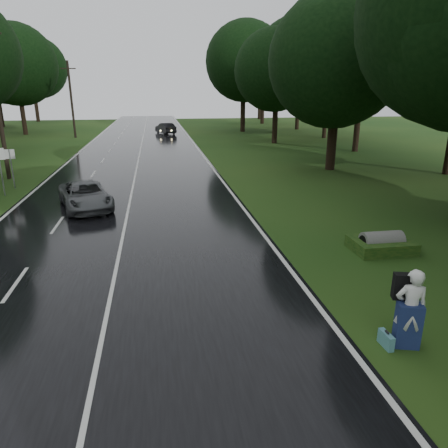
{
  "coord_description": "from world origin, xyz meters",
  "views": [
    {
      "loc": [
        1.53,
        -10.57,
        5.8
      ],
      "look_at": [
        3.88,
        3.7,
        1.1
      ],
      "focal_mm": 33.12,
      "sensor_mm": 36.0,
      "label": 1
    }
  ],
  "objects": [
    {
      "name": "far_car",
      "position": [
        3.01,
        48.2,
        0.77
      ],
      "size": [
        2.9,
        4.67,
        1.45
      ],
      "primitive_type": "imported",
      "rotation": [
        0.0,
        0.0,
        3.48
      ],
      "color": "black",
      "rests_on": "road"
    },
    {
      "name": "road_sign_a",
      "position": [
        -7.2,
        14.35,
        0.0
      ],
      "size": [
        0.65,
        0.1,
        2.72
      ],
      "primitive_type": null,
      "color": "white",
      "rests_on": "ground"
    },
    {
      "name": "suitcase",
      "position": [
        6.68,
        -2.88,
        0.18
      ],
      "size": [
        0.16,
        0.51,
        0.36
      ],
      "primitive_type": "cube",
      "rotation": [
        0.0,
        0.0,
        0.03
      ],
      "color": "teal",
      "rests_on": "ground"
    },
    {
      "name": "tree_right_f",
      "position": [
        14.22,
        49.81,
        0.0
      ],
      "size": [
        10.49,
        10.49,
        16.39
      ],
      "primitive_type": null,
      "color": "black",
      "rests_on": "ground"
    },
    {
      "name": "ground",
      "position": [
        0.0,
        0.0,
        0.0
      ],
      "size": [
        160.0,
        160.0,
        0.0
      ],
      "primitive_type": "plane",
      "color": "#244314",
      "rests_on": "ground"
    },
    {
      "name": "lane_center",
      "position": [
        0.0,
        20.0,
        0.04
      ],
      "size": [
        0.12,
        140.0,
        0.01
      ],
      "primitive_type": "cube",
      "color": "silver",
      "rests_on": "road"
    },
    {
      "name": "utility_pole_mid",
      "position": [
        -8.5,
        19.38,
        0.0
      ],
      "size": [
        1.8,
        0.28,
        10.18
      ],
      "primitive_type": null,
      "color": "black",
      "rests_on": "ground"
    },
    {
      "name": "utility_pole_far",
      "position": [
        -8.5,
        45.29,
        0.0
      ],
      "size": [
        1.8,
        0.28,
        9.21
      ],
      "primitive_type": null,
      "color": "black",
      "rests_on": "ground"
    },
    {
      "name": "tree_left_f",
      "position": [
        -15.89,
        50.45,
        0.0
      ],
      "size": [
        9.66,
        9.66,
        15.09
      ],
      "primitive_type": null,
      "color": "black",
      "rests_on": "ground"
    },
    {
      "name": "hitchhiker",
      "position": [
        7.15,
        -2.9,
        0.92
      ],
      "size": [
        0.83,
        0.78,
        1.98
      ],
      "color": "silver",
      "rests_on": "ground"
    },
    {
      "name": "culvert",
      "position": [
        9.76,
        2.84,
        0.0
      ],
      "size": [
        1.53,
        0.77,
        0.77
      ],
      "primitive_type": "cylinder",
      "rotation": [
        0.0,
        1.57,
        0.0
      ],
      "color": "slate",
      "rests_on": "ground"
    },
    {
      "name": "road_sign_b",
      "position": [
        -7.2,
        16.19,
        0.0
      ],
      "size": [
        0.58,
        0.1,
        2.4
      ],
      "primitive_type": null,
      "color": "white",
      "rests_on": "ground"
    },
    {
      "name": "tree_right_d",
      "position": [
        14.64,
        19.11,
        0.0
      ],
      "size": [
        8.3,
        8.3,
        12.96
      ],
      "primitive_type": null,
      "color": "black",
      "rests_on": "ground"
    },
    {
      "name": "tree_right_e",
      "position": [
        14.98,
        35.7,
        0.0
      ],
      "size": [
        8.74,
        8.74,
        13.66
      ],
      "primitive_type": null,
      "color": "black",
      "rests_on": "ground"
    },
    {
      "name": "grey_car",
      "position": [
        -2.12,
        10.68,
        0.7
      ],
      "size": [
        3.51,
        5.2,
        1.32
      ],
      "primitive_type": "imported",
      "rotation": [
        0.0,
        0.0,
        0.3
      ],
      "color": "#515456",
      "rests_on": "road"
    },
    {
      "name": "road",
      "position": [
        0.0,
        20.0,
        0.02
      ],
      "size": [
        12.0,
        140.0,
        0.04
      ],
      "primitive_type": "cube",
      "color": "black",
      "rests_on": "ground"
    }
  ]
}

